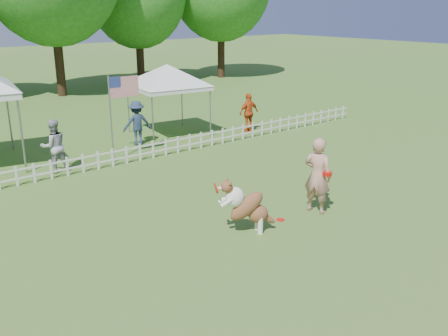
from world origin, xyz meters
The scene contains 11 objects.
ground centered at (0.00, 0.00, 0.00)m, with size 120.00×120.00×0.00m, color #396E22.
picket_fence centered at (0.00, 7.00, 0.30)m, with size 22.00×0.08×0.60m, color silver, non-canonical shape.
handler centered at (1.57, 0.44, 0.96)m, with size 0.70×0.46×1.92m, color tan.
dog centered at (-0.59, 0.57, 0.66)m, with size 1.28×0.43×1.32m, color brown, non-canonical shape.
frisbee_on_turf centered at (0.50, 0.61, 0.01)m, with size 0.20×0.20×0.02m, color red.
canopy_tent_right centered at (2.93, 9.45, 1.37)m, with size 2.64×2.64×2.73m, color silver, non-canonical shape.
flag_pole centered at (-0.51, 7.42, 1.42)m, with size 1.09×0.11×2.85m, color gray, non-canonical shape.
spectator_a centered at (-2.38, 7.60, 0.83)m, with size 0.81×0.63×1.66m, color #9B9BA0.
spectator_b centered at (1.20, 8.88, 0.82)m, with size 1.06×0.61×1.64m, color #23314B.
spectator_c centered at (5.78, 7.86, 0.79)m, with size 0.93×0.39×1.58m, color #D04D18.
tree_right centered at (9.00, 22.50, 5.20)m, with size 6.20×6.20×10.40m, color #29661D, non-canonical shape.
Camera 1 is at (-7.43, -7.24, 4.94)m, focal length 40.00 mm.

